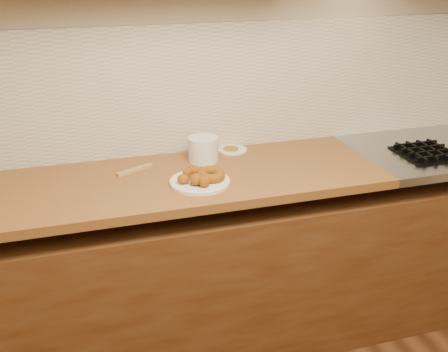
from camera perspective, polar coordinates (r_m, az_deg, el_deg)
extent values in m
cube|color=#B3A78D|center=(2.53, 2.12, 13.15)|extent=(4.00, 0.02, 2.70)
cube|color=brown|center=(2.61, 4.01, -9.42)|extent=(3.60, 0.60, 0.77)
cube|color=brown|center=(2.25, -11.36, -1.22)|extent=(2.30, 0.62, 0.04)
cube|color=beige|center=(2.55, 2.16, 9.78)|extent=(3.60, 0.02, 0.60)
cube|color=black|center=(2.69, 21.16, 2.29)|extent=(0.26, 0.26, 0.01)
cube|color=black|center=(2.63, 19.64, 2.42)|extent=(0.01, 0.24, 0.02)
cube|color=black|center=(2.62, 22.36, 1.91)|extent=(0.24, 0.01, 0.02)
cube|color=black|center=(2.67, 20.69, 2.54)|extent=(0.01, 0.24, 0.02)
cube|color=black|center=(2.66, 21.58, 2.37)|extent=(0.24, 0.01, 0.02)
cube|color=black|center=(2.70, 21.71, 2.65)|extent=(0.01, 0.24, 0.02)
cube|color=black|center=(2.70, 20.83, 2.81)|extent=(0.24, 0.01, 0.02)
cube|color=black|center=(2.74, 22.71, 2.75)|extent=(0.01, 0.24, 0.02)
cube|color=black|center=(2.75, 20.11, 3.24)|extent=(0.24, 0.01, 0.02)
cylinder|color=white|center=(2.19, -2.66, -0.65)|extent=(0.25, 0.25, 0.01)
torus|color=brown|center=(2.19, -1.44, 0.15)|extent=(0.17, 0.17, 0.05)
ellipsoid|color=brown|center=(2.20, -4.02, 0.32)|extent=(0.05, 0.05, 0.04)
ellipsoid|color=brown|center=(2.16, -4.47, -0.33)|extent=(0.05, 0.05, 0.04)
ellipsoid|color=brown|center=(2.14, -3.05, -0.37)|extent=(0.07, 0.07, 0.05)
ellipsoid|color=brown|center=(2.11, -2.16, -0.63)|extent=(0.05, 0.04, 0.05)
ellipsoid|color=brown|center=(2.24, -3.32, 0.65)|extent=(0.07, 0.07, 0.04)
cylinder|color=silver|center=(2.41, -2.28, 2.93)|extent=(0.17, 0.17, 0.11)
cylinder|color=silver|center=(2.55, 0.94, 2.86)|extent=(0.17, 0.17, 0.01)
cylinder|color=#B08331|center=(2.55, 0.75, 2.90)|extent=(0.10, 0.10, 0.01)
cube|color=#A58157|center=(2.34, -9.69, 0.66)|extent=(0.17, 0.10, 0.01)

